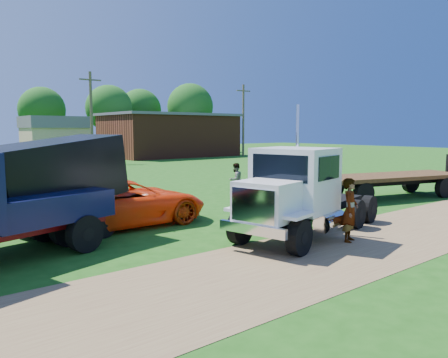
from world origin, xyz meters
TOP-DOWN VIEW (x-y plane):
  - ground at (0.00, 0.00)m, footprint 140.00×140.00m
  - dirt_track at (0.00, 0.00)m, footprint 120.00×4.20m
  - white_semi_tractor at (-1.00, 1.60)m, footprint 7.05×3.71m
  - black_dump_truck at (-8.17, 5.76)m, footprint 7.53×3.95m
  - orange_pickup at (-4.32, 6.59)m, footprint 5.94×2.79m
  - flatbed_trailer at (8.68, 4.22)m, footprint 8.41×4.45m
  - spectator_a at (-0.01, 0.35)m, footprint 0.83×0.71m
  - spectator_b at (2.95, 9.18)m, footprint 0.91×0.75m
  - brick_building at (18.00, 40.00)m, footprint 15.40×10.40m
  - tan_shed at (4.00, 40.00)m, footprint 6.20×5.40m
  - utility_poles at (6.00, 35.00)m, footprint 42.20×0.28m
  - tree_row at (4.51, 49.91)m, footprint 55.28×12.96m

SIDE VIEW (x-z plane):
  - ground at x=0.00m, z-range 0.00..0.00m
  - dirt_track at x=0.00m, z-range 0.00..0.01m
  - orange_pickup at x=-4.32m, z-range 0.00..1.64m
  - spectator_b at x=2.95m, z-range 0.00..1.70m
  - flatbed_trailer at x=8.68m, z-range -0.15..1.92m
  - spectator_a at x=-0.01m, z-range 0.00..1.92m
  - white_semi_tractor at x=-1.00m, z-range -0.66..3.50m
  - black_dump_truck at x=-8.17m, z-range 0.16..3.36m
  - tan_shed at x=4.00m, z-range 0.07..4.77m
  - brick_building at x=18.00m, z-range 0.01..5.31m
  - utility_poles at x=6.00m, z-range 0.21..9.21m
  - tree_row at x=4.51m, z-range 1.15..11.69m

